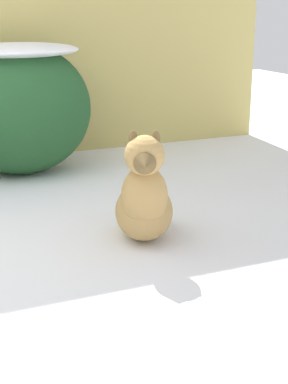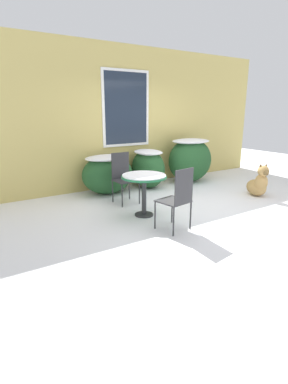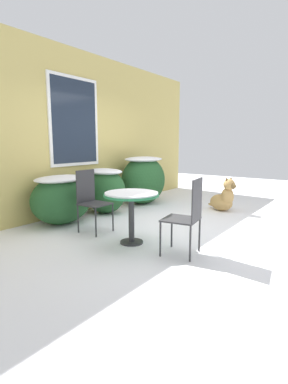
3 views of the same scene
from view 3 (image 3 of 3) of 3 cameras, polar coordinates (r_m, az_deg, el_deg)
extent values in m
plane|color=white|center=(5.09, 5.51, -6.77)|extent=(16.00, 16.00, 0.00)
cube|color=tan|center=(6.30, -12.09, 10.92)|extent=(8.00, 0.06, 3.21)
cube|color=white|center=(6.16, -13.10, 12.92)|extent=(1.22, 0.04, 1.72)
cube|color=#1E2838|center=(6.15, -13.01, 12.93)|extent=(1.10, 0.01, 1.60)
ellipsoid|color=#235128|center=(5.42, -15.35, -1.42)|extent=(1.16, 0.84, 0.86)
ellipsoid|color=white|center=(5.37, -15.52, 2.43)|extent=(0.98, 0.71, 0.12)
ellipsoid|color=#235128|center=(6.07, -7.50, 0.20)|extent=(0.71, 0.92, 0.91)
ellipsoid|color=white|center=(6.02, -7.58, 3.89)|extent=(0.60, 0.79, 0.12)
ellipsoid|color=#235128|center=(6.95, -0.09, 2.25)|extent=(1.19, 0.90, 1.10)
ellipsoid|color=white|center=(6.91, -0.09, 6.28)|extent=(1.01, 0.77, 0.12)
cylinder|color=#2D2D30|center=(4.33, -2.38, -9.50)|extent=(0.33, 0.33, 0.03)
cylinder|color=#2D2D30|center=(4.23, -2.41, -5.15)|extent=(0.08, 0.08, 0.65)
cylinder|color=#237A47|center=(4.16, -2.44, -0.58)|extent=(0.78, 0.78, 0.03)
cylinder|color=white|center=(4.16, -2.44, -0.23)|extent=(0.74, 0.74, 0.02)
cube|color=#2D2D30|center=(4.79, -9.27, -2.25)|extent=(0.43, 0.43, 0.02)
cube|color=#2D2D30|center=(4.89, -11.06, 1.13)|extent=(0.39, 0.02, 0.52)
cylinder|color=#2D2D30|center=(4.58, -9.17, -5.79)|extent=(0.02, 0.02, 0.45)
cylinder|color=#2D2D30|center=(4.85, -5.95, -4.86)|extent=(0.02, 0.02, 0.45)
cylinder|color=#2D2D30|center=(4.85, -12.45, -5.03)|extent=(0.02, 0.02, 0.45)
cylinder|color=#2D2D30|center=(5.11, -9.22, -4.20)|extent=(0.02, 0.02, 0.45)
cube|color=#2D2D30|center=(3.82, 7.00, -5.19)|extent=(0.49, 0.49, 0.02)
cube|color=#2D2D30|center=(3.70, 10.06, -1.48)|extent=(0.39, 0.08, 0.52)
cylinder|color=#2D2D30|center=(4.13, 5.30, -7.42)|extent=(0.02, 0.02, 0.45)
cylinder|color=#2D2D30|center=(3.78, 3.13, -8.96)|extent=(0.02, 0.02, 0.45)
cylinder|color=#2D2D30|center=(4.01, 10.51, -8.05)|extent=(0.02, 0.02, 0.45)
cylinder|color=#2D2D30|center=(3.66, 8.79, -9.73)|extent=(0.02, 0.02, 0.45)
ellipsoid|color=tan|center=(6.50, 14.48, -1.93)|extent=(0.53, 0.63, 0.34)
ellipsoid|color=tan|center=(6.37, 15.58, -0.87)|extent=(0.35, 0.33, 0.37)
sphere|color=tan|center=(6.31, 15.92, 1.38)|extent=(0.23, 0.23, 0.23)
cone|color=brown|center=(6.21, 16.96, 1.04)|extent=(0.15, 0.13, 0.13)
ellipsoid|color=brown|center=(6.26, 15.44, 2.15)|extent=(0.06, 0.05, 0.10)
ellipsoid|color=brown|center=(6.35, 16.23, 2.22)|extent=(0.06, 0.05, 0.10)
ellipsoid|color=tan|center=(6.69, 12.91, -2.37)|extent=(0.16, 0.26, 0.07)
camera|label=1|loc=(4.68, 46.83, 6.20)|focal=55.00mm
camera|label=2|loc=(1.76, 110.46, 9.77)|focal=28.00mm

